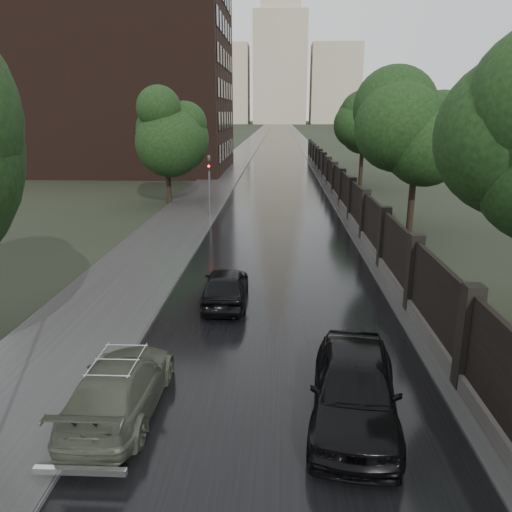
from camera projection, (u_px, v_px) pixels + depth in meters
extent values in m
cube|color=black|center=(279.00, 130.00, 190.05)|extent=(8.00, 420.00, 0.02)
cube|color=#2D2D2D|center=(263.00, 130.00, 190.29)|extent=(4.00, 420.00, 0.16)
cube|color=#2D2D2D|center=(294.00, 130.00, 189.80)|extent=(3.00, 420.00, 0.08)
cube|color=#383533|center=(338.00, 198.00, 38.14)|extent=(0.40, 75.00, 0.50)
cube|color=black|center=(339.00, 182.00, 37.79)|extent=(0.15, 75.00, 2.00)
cube|color=black|center=(310.00, 149.00, 74.30)|extent=(0.45, 0.45, 2.70)
cylinder|color=black|center=(168.00, 164.00, 36.02)|extent=(0.36, 0.36, 5.85)
sphere|color=black|center=(166.00, 131.00, 35.37)|extent=(4.25, 4.25, 4.25)
cylinder|color=black|center=(413.00, 183.00, 27.71)|extent=(0.36, 0.36, 5.53)
sphere|color=black|center=(416.00, 142.00, 27.10)|extent=(4.08, 4.08, 4.08)
cylinder|color=black|center=(362.00, 156.00, 44.99)|extent=(0.36, 0.36, 5.53)
sphere|color=black|center=(363.00, 131.00, 44.38)|extent=(4.08, 4.08, 4.08)
cylinder|color=#59595E|center=(210.00, 195.00, 31.46)|extent=(0.12, 0.12, 3.00)
imported|color=#59595E|center=(209.00, 163.00, 30.90)|extent=(0.16, 0.20, 1.00)
sphere|color=#FF0C0C|center=(209.00, 166.00, 30.80)|extent=(0.14, 0.14, 0.14)
cube|color=black|center=(118.00, 80.00, 55.61)|extent=(24.00, 18.00, 20.00)
cube|color=tan|center=(225.00, 85.00, 290.91)|extent=(28.00, 22.00, 44.00)
cube|color=tan|center=(335.00, 85.00, 288.14)|extent=(28.00, 22.00, 44.00)
cube|color=tan|center=(280.00, 70.00, 287.31)|extent=(30.00, 30.00, 60.00)
imported|color=#474D3D|center=(120.00, 387.00, 11.16)|extent=(1.80, 4.38, 1.27)
imported|color=black|center=(226.00, 286.00, 17.60)|extent=(1.64, 3.88, 1.31)
imported|color=black|center=(355.00, 388.00, 10.82)|extent=(2.43, 4.83, 1.58)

